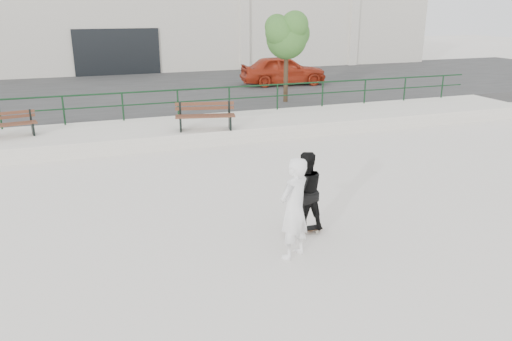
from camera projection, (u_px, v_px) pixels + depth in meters
name	position (u px, v px, depth m)	size (l,w,h in m)	color
ground	(244.00, 267.00, 8.90)	(120.00, 120.00, 0.00)	silver
ledge	(158.00, 133.00, 17.32)	(30.00, 3.00, 0.50)	silver
parking_strip	(131.00, 94.00, 24.92)	(60.00, 14.00, 0.50)	#323232
railing	(150.00, 98.00, 18.17)	(28.00, 0.06, 1.03)	#13351C
commercial_building	(104.00, 4.00, 36.08)	(44.20, 16.33, 8.00)	silver
bench_left	(7.00, 125.00, 15.69)	(1.77, 0.78, 0.79)	#4E2A1B
bench_right	(205.00, 116.00, 16.64)	(2.05, 0.97, 0.91)	#4E2A1B
tree	(287.00, 34.00, 20.81)	(2.13, 1.89, 3.79)	#463423
red_car	(283.00, 70.00, 26.16)	(1.79, 4.44, 1.51)	#A82B14
skateboard	(303.00, 230.00, 10.24)	(0.78, 0.22, 0.09)	black
standing_skater	(305.00, 191.00, 9.98)	(0.80, 0.62, 1.64)	black
seated_skater	(294.00, 209.00, 9.01)	(0.70, 0.46, 1.92)	white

